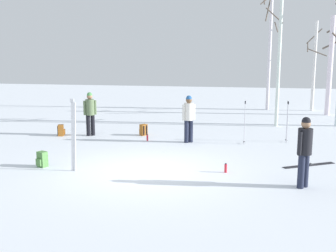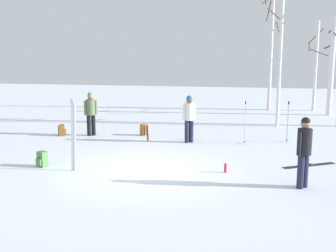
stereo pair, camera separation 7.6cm
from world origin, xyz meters
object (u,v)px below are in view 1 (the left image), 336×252
ski_pair_lying_0 (309,165)px  backpack_2 (42,159)px  backpack_1 (143,130)px  birch_tree_4 (331,64)px  birch_tree_1 (280,33)px  water_bottle_1 (226,168)px  person_1 (90,111)px  birch_tree_0 (270,48)px  ski_poles_1 (245,121)px  person_2 (305,148)px  backpack_0 (61,130)px  ski_pair_planted_0 (73,136)px  ski_poles_0 (287,120)px  person_0 (189,116)px  water_bottle_0 (147,138)px  birch_tree_2 (314,65)px

ski_pair_lying_0 → backpack_2: size_ratio=3.53×
backpack_1 → birch_tree_4: bearing=41.8°
backpack_1 → birch_tree_1: size_ratio=0.06×
backpack_2 → water_bottle_1: 5.18m
birch_tree_4 → backpack_2: bearing=-128.5°
backpack_1 → water_bottle_1: backpack_1 is taller
person_1 → birch_tree_0: bearing=52.7°
water_bottle_1 → birch_tree_1: birch_tree_1 is taller
ski_poles_1 → backpack_2: bearing=-142.8°
person_2 → backpack_0: bearing=151.3°
ski_pair_planted_0 → ski_poles_0: 7.87m
ski_pair_lying_0 → backpack_2: 7.66m
ski_poles_0 → birch_tree_1: 4.66m
birch_tree_1 → ski_pair_planted_0: bearing=-124.7°
person_0 → birch_tree_4: (6.19, 8.22, 1.69)m
person_1 → backpack_0: (-1.12, -0.29, -0.77)m
birch_tree_4 → person_1: bearing=-142.8°
backpack_0 → ski_poles_1: bearing=-0.2°
backpack_2 → ski_pair_planted_0: bearing=-10.8°
person_0 → ski_poles_0: bearing=12.9°
ski_pair_planted_0 → birch_tree_4: (8.70, 12.49, 1.68)m
birch_tree_0 → person_2: bearing=-88.8°
person_0 → person_1: 4.01m
ski_poles_0 → water_bottle_0: (-5.05, -0.83, -0.68)m
person_1 → water_bottle_1: 6.94m
birch_tree_2 → person_0: bearing=-119.6°
birch_tree_1 → person_0: bearing=-128.8°
ski_pair_lying_0 → backpack_1: (-5.84, 3.34, 0.20)m
person_2 → birch_tree_2: bearing=81.4°
ski_poles_1 → water_bottle_1: bearing=-96.4°
ski_pair_lying_0 → birch_tree_4: size_ratio=0.30×
person_2 → water_bottle_1: size_ratio=6.73×
ski_poles_1 → water_bottle_0: 3.60m
ski_poles_1 → backpack_2: 7.03m
backpack_0 → birch_tree_4: size_ratio=0.09×
person_2 → water_bottle_0: size_ratio=6.97×
backpack_0 → person_0: bearing=-2.2°
person_1 → person_2: 8.94m
person_0 → backpack_2: size_ratio=3.90×
ski_poles_0 → water_bottle_1: size_ratio=5.88×
water_bottle_0 → birch_tree_0: (4.68, 9.88, 3.43)m
ski_pair_lying_0 → ski_poles_1: size_ratio=1.01×
backpack_0 → water_bottle_0: backpack_0 is taller
ski_pair_planted_0 → ski_poles_0: size_ratio=1.33×
water_bottle_1 → birch_tree_0: (1.58, 13.44, 3.42)m
ski_pair_planted_0 → backpack_2: (-1.08, 0.21, -0.78)m
ski_pair_planted_0 → ski_pair_lying_0: (6.40, 1.87, -0.98)m
backpack_0 → birch_tree_1: size_ratio=0.06×
ski_pair_lying_0 → water_bottle_1: 2.61m
person_0 → ski_poles_1: person_0 is taller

